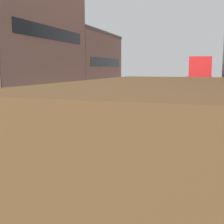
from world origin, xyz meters
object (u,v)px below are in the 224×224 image
object	(u,v)px
removalist_box_truck	(159,166)
coupe_centre_lane_fourth	(134,113)
bus_mid_queue_primary	(195,90)
pedestrian_near_kerb	(2,116)
sedan_right_lane_behind_truck	(182,140)
bus_far_queue_secondary	(200,75)
sedan_centre_lane_second	(75,154)
sedan_left_lane_third	(56,123)
hatchback_centre_lane_third	(114,128)

from	to	relation	value
removalist_box_truck	coupe_centre_lane_fourth	xyz separation A→B (m)	(-3.76, 13.88, -1.18)
bus_mid_queue_primary	pedestrian_near_kerb	bearing A→B (deg)	143.85
coupe_centre_lane_fourth	removalist_box_truck	bearing A→B (deg)	-166.83
sedan_right_lane_behind_truck	bus_far_queue_secondary	xyz separation A→B (m)	(-0.10, 28.65, 2.03)
removalist_box_truck	coupe_centre_lane_fourth	bearing A→B (deg)	17.81
coupe_centre_lane_fourth	bus_far_queue_secondary	xyz separation A→B (m)	(3.57, 21.94, 2.03)
coupe_centre_lane_fourth	bus_far_queue_secondary	world-z (taller)	bus_far_queue_secondary
coupe_centre_lane_fourth	sedan_right_lane_behind_truck	bearing A→B (deg)	-153.31
sedan_centre_lane_second	sedan_right_lane_behind_truck	distance (m)	4.67
sedan_right_lane_behind_truck	pedestrian_near_kerb	world-z (taller)	pedestrian_near_kerb
removalist_box_truck	sedan_left_lane_third	xyz separation A→B (m)	(-6.97, 9.11, -1.18)
sedan_centre_lane_second	bus_mid_queue_primary	distance (m)	19.14
bus_mid_queue_primary	pedestrian_near_kerb	size ratio (longest dim) A/B	6.39
sedan_centre_lane_second	bus_mid_queue_primary	bearing A→B (deg)	-13.74
bus_mid_queue_primary	sedan_centre_lane_second	bearing A→B (deg)	172.79
sedan_left_lane_third	coupe_centre_lane_fourth	distance (m)	5.75
sedan_centre_lane_second	coupe_centre_lane_fourth	distance (m)	9.85
hatchback_centre_lane_third	sedan_left_lane_third	xyz separation A→B (m)	(-3.42, 0.32, 0.00)
sedan_left_lane_third	coupe_centre_lane_fourth	world-z (taller)	same
removalist_box_truck	sedan_centre_lane_second	size ratio (longest dim) A/B	1.77
removalist_box_truck	hatchback_centre_lane_third	distance (m)	9.55
removalist_box_truck	coupe_centre_lane_fourth	size ratio (longest dim) A/B	1.79
bus_far_queue_secondary	pedestrian_near_kerb	bearing A→B (deg)	156.29
sedan_centre_lane_second	pedestrian_near_kerb	bearing A→B (deg)	48.51
coupe_centre_lane_fourth	bus_far_queue_secondary	distance (m)	22.33
bus_far_queue_secondary	sedan_centre_lane_second	bearing A→B (deg)	172.49
coupe_centre_lane_fourth	bus_mid_queue_primary	size ratio (longest dim) A/B	0.41
hatchback_centre_lane_third	sedan_right_lane_behind_truck	size ratio (longest dim) A/B	1.00
removalist_box_truck	sedan_right_lane_behind_truck	size ratio (longest dim) A/B	1.79
sedan_left_lane_third	bus_far_queue_secondary	size ratio (longest dim) A/B	0.42
bus_mid_queue_primary	bus_far_queue_secondary	xyz separation A→B (m)	(0.07, 12.96, 1.07)
hatchback_centre_lane_third	bus_mid_queue_primary	xyz separation A→B (m)	(3.29, 14.08, 0.96)
sedan_left_lane_third	pedestrian_near_kerb	size ratio (longest dim) A/B	2.66
sedan_centre_lane_second	coupe_centre_lane_fourth	world-z (taller)	same
sedan_left_lane_third	bus_far_queue_secondary	bearing A→B (deg)	-10.45
hatchback_centre_lane_third	bus_mid_queue_primary	size ratio (longest dim) A/B	0.41
sedan_centre_lane_second	bus_mid_queue_primary	size ratio (longest dim) A/B	0.42
coupe_centre_lane_fourth	pedestrian_near_kerb	bearing A→B (deg)	118.62
removalist_box_truck	sedan_centre_lane_second	distance (m)	5.49
coupe_centre_lane_fourth	sedan_centre_lane_second	bearing A→B (deg)	179.31
bus_mid_queue_primary	pedestrian_near_kerb	distance (m)	16.94
removalist_box_truck	bus_far_queue_secondary	world-z (taller)	bus_far_queue_secondary
removalist_box_truck	hatchback_centre_lane_third	world-z (taller)	removalist_box_truck
coupe_centre_lane_fourth	bus_far_queue_secondary	size ratio (longest dim) A/B	0.41
bus_far_queue_secondary	sedan_right_lane_behind_truck	bearing A→B (deg)	178.69
sedan_right_lane_behind_truck	bus_mid_queue_primary	xyz separation A→B (m)	(-0.17, 15.68, 0.96)
sedan_centre_lane_second	hatchback_centre_lane_third	xyz separation A→B (m)	(-0.02, 4.76, 0.00)
sedan_centre_lane_second	bus_mid_queue_primary	world-z (taller)	bus_mid_queue_primary
removalist_box_truck	bus_mid_queue_primary	size ratio (longest dim) A/B	0.74
hatchback_centre_lane_third	sedan_left_lane_third	bearing A→B (deg)	86.56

